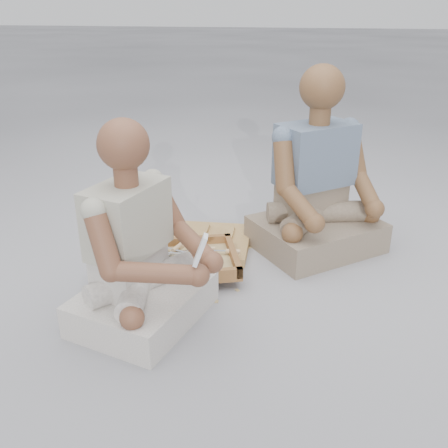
% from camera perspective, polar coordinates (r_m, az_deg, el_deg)
% --- Properties ---
extents(ground, '(60.00, 60.00, 0.00)m').
position_cam_1_polar(ground, '(2.19, -0.42, -9.09)').
color(ground, '#A2A1A7').
rests_on(ground, ground).
extents(carved_panel, '(0.70, 0.50, 0.04)m').
position_cam_1_polar(carved_panel, '(2.70, -4.24, -1.96)').
color(carved_panel, '#936039').
rests_on(carved_panel, ground).
extents(tool_tray, '(0.59, 0.54, 0.06)m').
position_cam_1_polar(tool_tray, '(2.40, -4.35, -4.24)').
color(tool_tray, brown).
rests_on(tool_tray, carved_panel).
extents(chisel_0, '(0.06, 0.22, 0.02)m').
position_cam_1_polar(chisel_0, '(2.52, -5.06, -2.73)').
color(chisel_0, silver).
rests_on(chisel_0, tool_tray).
extents(chisel_1, '(0.22, 0.06, 0.02)m').
position_cam_1_polar(chisel_1, '(2.31, -1.73, -4.97)').
color(chisel_1, silver).
rests_on(chisel_1, tool_tray).
extents(chisel_2, '(0.22, 0.07, 0.02)m').
position_cam_1_polar(chisel_2, '(2.41, -3.40, -3.53)').
color(chisel_2, silver).
rests_on(chisel_2, tool_tray).
extents(chisel_3, '(0.21, 0.10, 0.02)m').
position_cam_1_polar(chisel_3, '(2.32, -3.96, -4.67)').
color(chisel_3, silver).
rests_on(chisel_3, tool_tray).
extents(chisel_4, '(0.21, 0.10, 0.02)m').
position_cam_1_polar(chisel_4, '(2.49, -2.33, -2.94)').
color(chisel_4, silver).
rests_on(chisel_4, tool_tray).
extents(chisel_5, '(0.22, 0.05, 0.02)m').
position_cam_1_polar(chisel_5, '(2.44, 0.51, -3.12)').
color(chisel_5, silver).
rests_on(chisel_5, tool_tray).
extents(chisel_6, '(0.07, 0.22, 0.02)m').
position_cam_1_polar(chisel_6, '(2.47, -5.69, -2.95)').
color(chisel_6, silver).
rests_on(chisel_6, tool_tray).
extents(chisel_7, '(0.22, 0.04, 0.02)m').
position_cam_1_polar(chisel_7, '(2.43, -4.27, -3.59)').
color(chisel_7, silver).
rests_on(chisel_7, tool_tray).
extents(chisel_8, '(0.22, 0.05, 0.02)m').
position_cam_1_polar(chisel_8, '(2.42, -3.52, -3.45)').
color(chisel_8, silver).
rests_on(chisel_8, tool_tray).
extents(chisel_9, '(0.14, 0.19, 0.02)m').
position_cam_1_polar(chisel_9, '(2.29, -4.28, -5.60)').
color(chisel_9, silver).
rests_on(chisel_9, tool_tray).
extents(chisel_10, '(0.06, 0.22, 0.02)m').
position_cam_1_polar(chisel_10, '(2.49, -5.54, -2.82)').
color(chisel_10, silver).
rests_on(chisel_10, tool_tray).
extents(chisel_11, '(0.20, 0.11, 0.02)m').
position_cam_1_polar(chisel_11, '(2.33, -1.87, -4.63)').
color(chisel_11, silver).
rests_on(chisel_11, tool_tray).
extents(wood_chip_0, '(0.02, 0.02, 0.00)m').
position_cam_1_polar(wood_chip_0, '(2.67, 2.94, -2.69)').
color(wood_chip_0, tan).
rests_on(wood_chip_0, ground).
extents(wood_chip_1, '(0.02, 0.02, 0.00)m').
position_cam_1_polar(wood_chip_1, '(2.21, -3.88, -8.81)').
color(wood_chip_1, tan).
rests_on(wood_chip_1, ground).
extents(wood_chip_2, '(0.02, 0.02, 0.00)m').
position_cam_1_polar(wood_chip_2, '(2.44, -3.42, -5.46)').
color(wood_chip_2, tan).
rests_on(wood_chip_2, ground).
extents(wood_chip_3, '(0.02, 0.02, 0.00)m').
position_cam_1_polar(wood_chip_3, '(2.45, -7.37, -5.50)').
color(wood_chip_3, tan).
rests_on(wood_chip_3, ground).
extents(wood_chip_4, '(0.02, 0.02, 0.00)m').
position_cam_1_polar(wood_chip_4, '(2.39, -0.25, -6.03)').
color(wood_chip_4, tan).
rests_on(wood_chip_4, ground).
extents(wood_chip_5, '(0.02, 0.02, 0.00)m').
position_cam_1_polar(wood_chip_5, '(2.54, -6.28, -4.28)').
color(wood_chip_5, tan).
rests_on(wood_chip_5, ground).
extents(wood_chip_6, '(0.02, 0.02, 0.00)m').
position_cam_1_polar(wood_chip_6, '(2.54, -2.23, -4.12)').
color(wood_chip_6, tan).
rests_on(wood_chip_6, ground).
extents(wood_chip_7, '(0.02, 0.02, 0.00)m').
position_cam_1_polar(wood_chip_7, '(2.40, -10.60, -6.32)').
color(wood_chip_7, tan).
rests_on(wood_chip_7, ground).
extents(wood_chip_8, '(0.02, 0.02, 0.00)m').
position_cam_1_polar(wood_chip_8, '(2.28, 1.52, -7.57)').
color(wood_chip_8, tan).
rests_on(wood_chip_8, ground).
extents(wood_chip_9, '(0.02, 0.02, 0.00)m').
position_cam_1_polar(wood_chip_9, '(2.69, 3.36, -2.48)').
color(wood_chip_9, tan).
rests_on(wood_chip_9, ground).
extents(wood_chip_10, '(0.02, 0.02, 0.00)m').
position_cam_1_polar(wood_chip_10, '(2.67, -6.98, -2.89)').
color(wood_chip_10, tan).
rests_on(wood_chip_10, ground).
extents(wood_chip_11, '(0.02, 0.02, 0.00)m').
position_cam_1_polar(wood_chip_11, '(2.41, -6.90, -6.01)').
color(wood_chip_11, tan).
rests_on(wood_chip_11, ground).
extents(wood_chip_12, '(0.02, 0.02, 0.00)m').
position_cam_1_polar(wood_chip_12, '(2.20, -0.84, -8.85)').
color(wood_chip_12, tan).
rests_on(wood_chip_12, ground).
extents(wood_chip_13, '(0.02, 0.02, 0.00)m').
position_cam_1_polar(wood_chip_13, '(2.54, -7.05, -4.28)').
color(wood_chip_13, tan).
rests_on(wood_chip_13, ground).
extents(wood_chip_14, '(0.02, 0.02, 0.00)m').
position_cam_1_polar(wood_chip_14, '(2.61, 0.17, -3.36)').
color(wood_chip_14, tan).
rests_on(wood_chip_14, ground).
extents(wood_chip_15, '(0.02, 0.02, 0.00)m').
position_cam_1_polar(wood_chip_15, '(2.76, -6.74, -1.87)').
color(wood_chip_15, tan).
rests_on(wood_chip_15, ground).
extents(craftsman, '(0.61, 0.61, 0.83)m').
position_cam_1_polar(craftsman, '(1.99, -9.67, -3.74)').
color(craftsman, silver).
rests_on(craftsman, ground).
extents(companion, '(0.77, 0.76, 0.94)m').
position_cam_1_polar(companion, '(2.61, 10.64, 3.68)').
color(companion, '#7F725B').
rests_on(companion, ground).
extents(mobile_phone, '(0.06, 0.06, 0.12)m').
position_cam_1_polar(mobile_phone, '(1.75, -2.73, -2.99)').
color(mobile_phone, silver).
rests_on(mobile_phone, craftsman).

